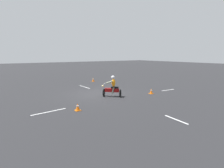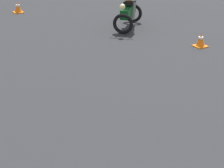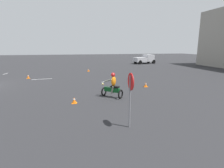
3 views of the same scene
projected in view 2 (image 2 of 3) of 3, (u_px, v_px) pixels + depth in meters
The scene contains 3 objects.
motorcycle_rider_background at pixel (128, 4), 13.02m from camera, with size 1.40×1.43×1.66m.
traffic_cone_near_left at pixel (18, 7), 14.91m from camera, with size 0.32×0.32×0.38m.
traffic_cone_far_right at pixel (201, 40), 11.55m from camera, with size 0.32×0.32×0.37m.
Camera 2 is at (-1.08, -0.78, 3.71)m, focal length 70.00 mm.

